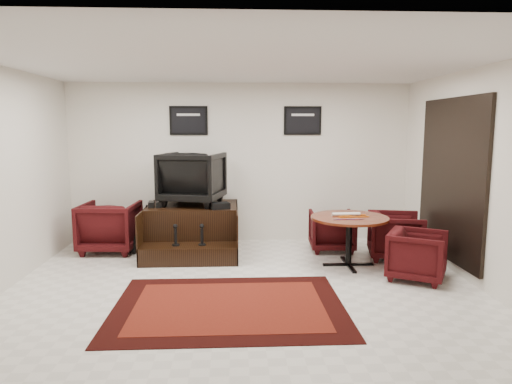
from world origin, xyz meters
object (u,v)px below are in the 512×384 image
meeting_table (349,223)px  table_chair_window (396,233)px  shine_podium (193,230)px  shine_chair (193,175)px  table_chair_back (332,229)px  table_chair_corner (418,253)px  armchair_side (110,224)px

meeting_table → table_chair_window: bearing=21.7°
shine_podium → shine_chair: 0.91m
table_chair_back → table_chair_corner: (0.84, -1.52, 0.00)m
shine_podium → armchair_side: bearing=176.7°
armchair_side → table_chair_back: 3.67m
shine_podium → table_chair_back: bearing=-1.0°
table_chair_back → table_chair_window: table_chair_window is taller
shine_chair → table_chair_corner: bearing=165.3°
table_chair_back → table_chair_window: 1.04m
table_chair_window → shine_podium: bearing=91.6°
table_chair_corner → meeting_table: bearing=79.4°
shine_podium → table_chair_window: 3.25m
table_chair_window → shine_chair: bearing=89.0°
shine_podium → table_chair_back: size_ratio=2.09×
shine_podium → table_chair_window: table_chair_window is taller
table_chair_back → table_chair_corner: same height
meeting_table → table_chair_corner: bearing=-40.3°
shine_podium → table_chair_back: (2.31, -0.04, 0.01)m
table_chair_back → table_chair_corner: bearing=122.7°
armchair_side → table_chair_back: armchair_side is taller
armchair_side → table_chair_back: (3.67, -0.12, -0.09)m
armchair_side → table_chair_back: bearing=-178.3°
shine_podium → shine_chair: bearing=90.0°
table_chair_window → table_chair_corner: table_chair_window is taller
shine_podium → armchair_side: 1.37m
shine_chair → meeting_table: (2.37, -1.06, -0.60)m
armchair_side → table_chair_window: size_ratio=1.13×
table_chair_window → table_chair_corner: size_ratio=1.09×
table_chair_corner → shine_podium: bearing=93.3°
shine_chair → armchair_side: bearing=16.9°
armchair_side → table_chair_corner: 4.79m
armchair_side → table_chair_corner: (4.50, -1.64, -0.09)m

